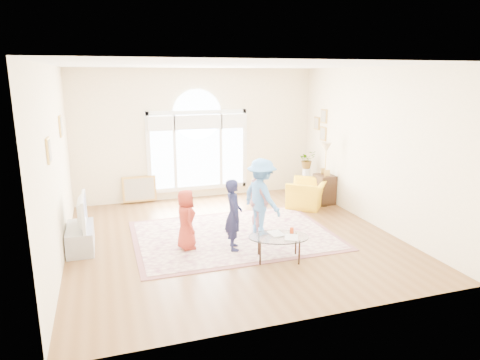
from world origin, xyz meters
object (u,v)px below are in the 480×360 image
object	(u,v)px
tv_console	(80,238)
television	(78,212)
armchair	(307,194)
area_rug	(234,235)
coffee_table	(279,238)

from	to	relation	value
tv_console	television	world-z (taller)	television
tv_console	armchair	bearing A→B (deg)	12.09
area_rug	television	xyz separation A→B (m)	(-2.79, 0.21, 0.69)
area_rug	coffee_table	xyz separation A→B (m)	(0.38, -1.30, 0.39)
coffee_table	television	bearing A→B (deg)	170.77
area_rug	television	distance (m)	2.88
area_rug	tv_console	xyz separation A→B (m)	(-2.80, 0.21, 0.20)
tv_console	television	xyz separation A→B (m)	(0.01, -0.00, 0.49)
area_rug	television	bearing A→B (deg)	175.72
tv_console	coffee_table	distance (m)	3.53
television	armchair	size ratio (longest dim) A/B	1.01
area_rug	tv_console	bearing A→B (deg)	175.73
tv_console	coffee_table	xyz separation A→B (m)	(3.18, -1.51, 0.19)
tv_console	television	bearing A→B (deg)	-0.00
coffee_table	armchair	xyz separation A→B (m)	(1.83, 2.59, -0.09)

